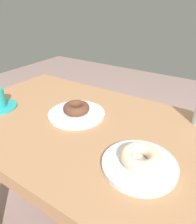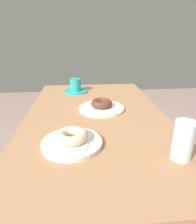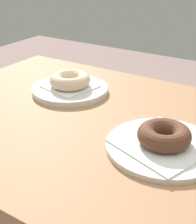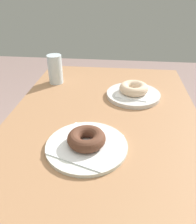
% 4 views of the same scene
% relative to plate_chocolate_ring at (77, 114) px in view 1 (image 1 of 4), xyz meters
% --- Properties ---
extents(table, '(1.13, 0.64, 0.75)m').
position_rel_plate_chocolate_ring_xyz_m(table, '(0.08, -0.03, -0.13)').
color(table, '#A7764F').
rests_on(table, ground_plane).
extents(plate_chocolate_ring, '(0.22, 0.22, 0.01)m').
position_rel_plate_chocolate_ring_xyz_m(plate_chocolate_ring, '(0.00, 0.00, 0.00)').
color(plate_chocolate_ring, silver).
rests_on(plate_chocolate_ring, table).
extents(napkin_chocolate_ring, '(0.20, 0.20, 0.00)m').
position_rel_plate_chocolate_ring_xyz_m(napkin_chocolate_ring, '(0.00, -0.00, 0.01)').
color(napkin_chocolate_ring, white).
rests_on(napkin_chocolate_ring, plate_chocolate_ring).
extents(donut_chocolate_ring, '(0.10, 0.10, 0.03)m').
position_rel_plate_chocolate_ring_xyz_m(donut_chocolate_ring, '(0.00, -0.00, 0.03)').
color(donut_chocolate_ring, brown).
rests_on(donut_chocolate_ring, napkin_chocolate_ring).
extents(plate_sugar_ring, '(0.21, 0.21, 0.02)m').
position_rel_plate_chocolate_ring_xyz_m(plate_sugar_ring, '(0.32, -0.13, 0.00)').
color(plate_sugar_ring, silver).
rests_on(plate_sugar_ring, table).
extents(napkin_sugar_ring, '(0.14, 0.14, 0.00)m').
position_rel_plate_chocolate_ring_xyz_m(napkin_sugar_ring, '(0.32, -0.13, 0.01)').
color(napkin_sugar_ring, white).
rests_on(napkin_sugar_ring, plate_sugar_ring).
extents(donut_sugar_ring, '(0.11, 0.11, 0.03)m').
position_rel_plate_chocolate_ring_xyz_m(donut_sugar_ring, '(0.32, -0.13, 0.03)').
color(donut_sugar_ring, beige).
rests_on(donut_sugar_ring, napkin_sugar_ring).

